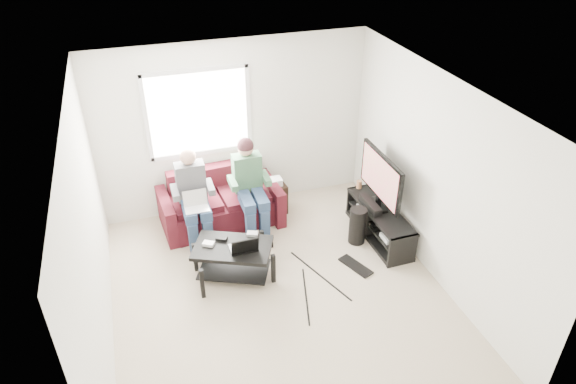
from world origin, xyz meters
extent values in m
plane|color=#BFAA95|center=(0.00, 0.00, 0.00)|extent=(4.50, 4.50, 0.00)
plane|color=white|center=(0.00, 0.00, 2.60)|extent=(4.50, 4.50, 0.00)
plane|color=silver|center=(0.00, 2.25, 1.30)|extent=(4.50, 0.00, 4.50)
plane|color=silver|center=(0.00, -2.25, 1.30)|extent=(4.50, 0.00, 4.50)
plane|color=silver|center=(-2.00, 0.00, 1.30)|extent=(0.00, 4.50, 4.50)
plane|color=silver|center=(2.00, 0.00, 1.30)|extent=(0.00, 4.50, 4.50)
cube|color=white|center=(-0.50, 2.24, 1.60)|extent=(1.40, 0.01, 1.20)
cube|color=silver|center=(-0.50, 2.23, 1.60)|extent=(1.48, 0.04, 1.28)
cube|color=#4E1322|center=(-0.37, 1.77, 0.20)|extent=(1.47, 0.86, 0.40)
cube|color=#4E1322|center=(-0.37, 2.10, 0.60)|extent=(1.42, 0.30, 0.41)
cube|color=#4E1322|center=(-1.15, 1.77, 0.29)|extent=(0.21, 0.87, 0.57)
cube|color=#4E1322|center=(0.41, 1.77, 0.29)|extent=(0.21, 0.87, 0.57)
cube|color=#4E1322|center=(-0.72, 1.75, 0.45)|extent=(0.71, 0.68, 0.10)
cube|color=#4E1322|center=(-0.02, 1.75, 0.45)|extent=(0.71, 0.68, 0.10)
cube|color=navy|center=(-0.87, 1.36, 0.57)|extent=(0.16, 0.45, 0.14)
cube|color=navy|center=(-0.67, 1.36, 0.57)|extent=(0.16, 0.45, 0.14)
cube|color=navy|center=(-0.87, 1.17, 0.25)|extent=(0.13, 0.13, 0.50)
cube|color=navy|center=(-0.67, 1.17, 0.25)|extent=(0.13, 0.13, 0.50)
cube|color=#535458|center=(-0.77, 1.68, 0.85)|extent=(0.40, 0.22, 0.55)
sphere|color=#D89F87|center=(-0.77, 1.70, 1.22)|extent=(0.22, 0.22, 0.22)
cube|color=navy|center=(-0.07, 1.36, 0.57)|extent=(0.16, 0.45, 0.14)
cube|color=navy|center=(0.13, 1.36, 0.57)|extent=(0.16, 0.45, 0.14)
cube|color=navy|center=(-0.07, 1.17, 0.25)|extent=(0.13, 0.13, 0.50)
cube|color=navy|center=(0.13, 1.17, 0.25)|extent=(0.13, 0.13, 0.50)
cube|color=#4C4E4E|center=(0.03, 1.68, 0.85)|extent=(0.40, 0.22, 0.55)
sphere|color=#D89F87|center=(0.03, 1.70, 1.22)|extent=(0.22, 0.22, 0.22)
sphere|color=#361B1F|center=(0.03, 1.70, 1.26)|extent=(0.23, 0.23, 0.23)
cube|color=black|center=(-0.46, 0.54, 0.46)|extent=(1.12, 0.94, 0.05)
cube|color=black|center=(-0.46, 0.54, 0.11)|extent=(1.02, 0.83, 0.02)
cube|color=black|center=(-0.91, 0.28, 0.22)|extent=(0.05, 0.05, 0.43)
cube|color=black|center=(-0.01, 0.28, 0.22)|extent=(0.05, 0.05, 0.43)
cube|color=black|center=(-0.91, 0.81, 0.22)|extent=(0.05, 0.05, 0.43)
cube|color=black|center=(-0.01, 0.81, 0.22)|extent=(0.05, 0.05, 0.43)
cube|color=silver|center=(-0.74, 0.66, 0.50)|extent=(0.17, 0.15, 0.04)
cube|color=black|center=(-0.56, 0.72, 0.50)|extent=(0.17, 0.15, 0.04)
cube|color=gray|center=(-0.16, 0.69, 0.50)|extent=(0.16, 0.14, 0.04)
cube|color=black|center=(1.71, 0.74, 0.44)|extent=(0.43, 1.38, 0.04)
cube|color=black|center=(1.71, 0.74, 0.23)|extent=(0.39, 1.32, 0.03)
cube|color=black|center=(1.71, 0.74, 0.03)|extent=(0.43, 1.38, 0.06)
cube|color=black|center=(1.71, 0.07, 0.23)|extent=(0.41, 0.05, 0.46)
cube|color=black|center=(1.71, 1.41, 0.23)|extent=(0.41, 0.05, 0.46)
cube|color=black|center=(1.71, 0.84, 0.48)|extent=(0.12, 0.40, 0.04)
cube|color=black|center=(1.71, 0.84, 0.56)|extent=(0.06, 0.06, 0.12)
cube|color=black|center=(1.71, 0.84, 0.94)|extent=(0.05, 1.10, 0.65)
cube|color=#D13162|center=(1.68, 0.84, 0.94)|extent=(0.01, 1.01, 0.58)
cube|color=black|center=(1.59, 0.84, 0.51)|extent=(0.12, 0.50, 0.10)
cylinder|color=#A16A45|center=(1.66, 1.37, 0.52)|extent=(0.08, 0.08, 0.12)
cube|color=silver|center=(1.71, 0.34, 0.27)|extent=(0.30, 0.22, 0.06)
cube|color=gray|center=(1.71, 1.04, 0.28)|extent=(0.34, 0.26, 0.08)
cube|color=black|center=(1.71, 0.69, 0.28)|extent=(0.38, 0.30, 0.07)
cylinder|color=black|center=(1.36, 0.73, 0.27)|extent=(0.24, 0.24, 0.54)
cube|color=black|center=(1.12, 0.22, 0.01)|extent=(0.34, 0.53, 0.03)
cube|color=black|center=(0.47, 1.83, 0.24)|extent=(0.32, 0.32, 0.48)
cube|color=silver|center=(0.47, 1.83, 0.53)|extent=(0.22, 0.18, 0.10)
camera|label=1|loc=(-1.37, -4.52, 4.47)|focal=32.00mm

